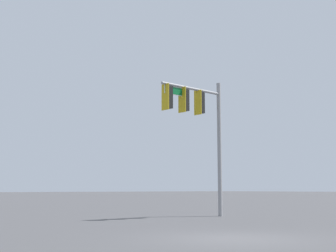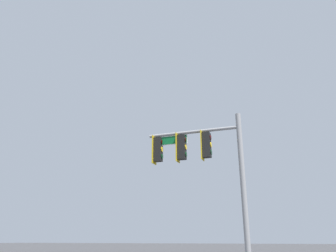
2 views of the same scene
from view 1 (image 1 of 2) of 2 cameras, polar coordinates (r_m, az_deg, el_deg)
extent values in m
plane|color=#38383A|center=(14.03, 8.14, -13.47)|extent=(400.00, 400.00, 0.00)
cylinder|color=gray|center=(25.30, 6.29, -2.75)|extent=(0.22, 0.22, 7.17)
cylinder|color=gray|center=(24.27, 2.93, 4.56)|extent=(4.12, 0.41, 0.14)
cube|color=gold|center=(24.43, 3.65, 2.88)|extent=(0.06, 0.52, 1.30)
cube|color=black|center=(24.57, 3.96, 2.83)|extent=(0.38, 0.34, 1.10)
cylinder|color=black|center=(24.68, 3.95, 4.22)|extent=(0.04, 0.04, 0.12)
cylinder|color=#340503|center=(24.77, 4.28, 3.52)|extent=(0.04, 0.22, 0.22)
cylinder|color=yellow|center=(24.71, 4.29, 2.77)|extent=(0.04, 0.22, 0.22)
cylinder|color=black|center=(24.65, 4.29, 2.01)|extent=(0.04, 0.22, 0.22)
cube|color=gold|center=(23.65, 1.72, 3.22)|extent=(0.06, 0.52, 1.30)
cube|color=black|center=(23.78, 2.06, 3.16)|extent=(0.38, 0.34, 1.10)
cylinder|color=black|center=(23.90, 2.05, 4.60)|extent=(0.04, 0.04, 0.12)
cylinder|color=#340503|center=(23.98, 2.40, 3.88)|extent=(0.04, 0.22, 0.22)
cylinder|color=yellow|center=(23.92, 2.40, 3.10)|extent=(0.04, 0.22, 0.22)
cylinder|color=black|center=(23.86, 2.41, 2.32)|extent=(0.04, 0.22, 0.22)
cube|color=gold|center=(22.90, -0.34, 3.58)|extent=(0.06, 0.52, 1.30)
cube|color=black|center=(23.02, 0.02, 3.52)|extent=(0.38, 0.34, 1.10)
cylinder|color=black|center=(23.15, 0.02, 5.00)|extent=(0.04, 0.04, 0.12)
cylinder|color=#340503|center=(23.22, 0.39, 4.25)|extent=(0.04, 0.22, 0.22)
cylinder|color=yellow|center=(23.16, 0.39, 3.45)|extent=(0.04, 0.22, 0.22)
cylinder|color=black|center=(23.09, 0.39, 2.65)|extent=(0.04, 0.22, 0.22)
cube|color=#0F602D|center=(23.49, 1.08, 4.26)|extent=(1.59, 0.15, 0.37)
cube|color=white|center=(23.49, 1.08, 4.26)|extent=(1.65, 0.13, 0.43)
camera|label=2|loc=(20.58, 39.03, -4.41)|focal=35.00mm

